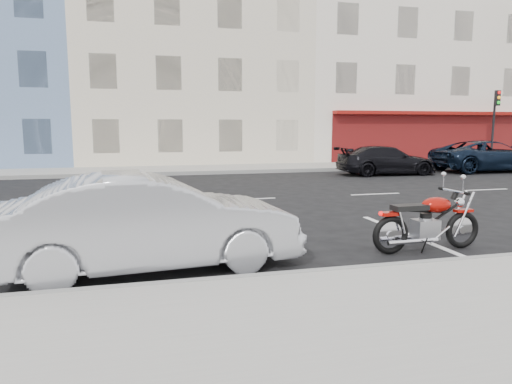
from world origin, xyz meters
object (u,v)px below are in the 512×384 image
Objects in this scene: fire_hydrant at (466,155)px; traffic_light at (495,117)px; car_far at (386,160)px; suv_far at (489,156)px; motorcycle at (464,221)px; sedan_silver at (151,222)px.

traffic_light is at bearing -6.36° from fire_hydrant.
fire_hydrant is 7.57m from car_far.
traffic_light reaches higher than suv_far.
car_far is (-8.25, -3.26, -1.94)m from traffic_light.
sedan_silver is at bearing 177.50° from motorcycle.
traffic_light is 23.29m from sedan_silver.
car_far reaches higher than motorcycle.
traffic_light reaches higher than fire_hydrant.
sedan_silver is 18.97m from suv_far.
fire_hydrant is 22.16m from sedan_silver.
fire_hydrant is at bearing 173.64° from traffic_light.
car_far is at bearing 64.53° from motorcycle.
motorcycle is 15.17m from suv_far.
motorcycle is 0.47× the size of car_far.
traffic_light is 5.28× the size of fire_hydrant.
suv_far is (10.20, 11.22, 0.25)m from motorcycle.
suv_far is at bearing -59.58° from sedan_silver.
suv_far is 1.21× the size of car_far.
motorcycle is at bearing -96.44° from sedan_silver.
suv_far reaches higher than sedan_silver.
traffic_light is 1.89× the size of motorcycle.
traffic_light is 0.74× the size of suv_far.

